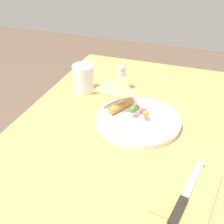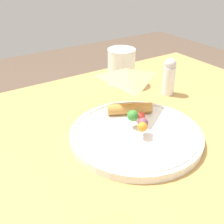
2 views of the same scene
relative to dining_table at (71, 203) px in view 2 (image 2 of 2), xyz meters
name	(u,v)px [view 2 (image 2 of 2)]	position (x,y,z in m)	size (l,w,h in m)	color
dining_table	(71,203)	(0.00, 0.00, 0.00)	(1.27, 0.72, 0.75)	tan
plate_pizza	(136,131)	(0.15, -0.01, 0.12)	(0.27, 0.27, 0.05)	white
milk_glass	(121,68)	(0.29, 0.24, 0.15)	(0.08, 0.08, 0.10)	white
salt_shaker	(169,76)	(0.35, 0.11, 0.16)	(0.03, 0.03, 0.10)	white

